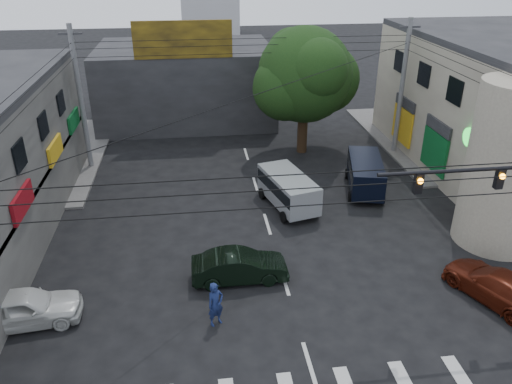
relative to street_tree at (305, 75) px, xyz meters
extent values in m
plane|color=black|center=(-4.00, -17.00, -5.47)|extent=(160.00, 160.00, 0.00)
cube|color=#514F4C|center=(14.00, 1.00, -5.40)|extent=(16.00, 16.00, 0.15)
cylinder|color=gray|center=(7.00, -13.00, -1.47)|extent=(4.00, 4.00, 8.00)
cube|color=#232326|center=(-8.00, 9.00, -2.47)|extent=(14.00, 10.00, 6.00)
cube|color=olive|center=(-8.00, 4.10, 1.83)|extent=(7.00, 0.30, 2.60)
cylinder|color=black|center=(0.00, 0.00, -3.27)|extent=(0.70, 0.70, 4.40)
sphere|color=black|center=(0.00, 0.00, 0.03)|extent=(6.40, 6.40, 6.40)
cylinder|color=black|center=(2.00, -18.00, 0.83)|extent=(7.00, 0.14, 0.14)
cube|color=black|center=(3.00, -18.00, 0.43)|extent=(0.28, 0.22, 0.75)
cube|color=black|center=(0.00, -18.00, 0.43)|extent=(0.28, 0.22, 0.75)
sphere|color=orange|center=(3.00, -18.14, 0.58)|extent=(0.20, 0.20, 0.20)
sphere|color=orange|center=(0.00, -18.14, 0.58)|extent=(0.20, 0.20, 0.20)
cylinder|color=#59595B|center=(-14.50, -1.00, -0.87)|extent=(0.32, 0.32, 9.20)
cylinder|color=#59595B|center=(6.50, -1.00, -0.87)|extent=(0.32, 0.32, 9.20)
imported|color=black|center=(-5.94, -14.69, -4.78)|extent=(1.50, 4.21, 1.38)
imported|color=silver|center=(-14.50, -16.43, -4.73)|extent=(2.62, 4.70, 1.48)
imported|color=#4F170B|center=(4.47, -17.45, -4.79)|extent=(5.26, 6.07, 1.37)
imported|color=#15204A|center=(-7.14, -17.42, -4.54)|extent=(1.08, 1.05, 1.87)
camera|label=1|loc=(-7.57, -32.69, 7.78)|focal=35.00mm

